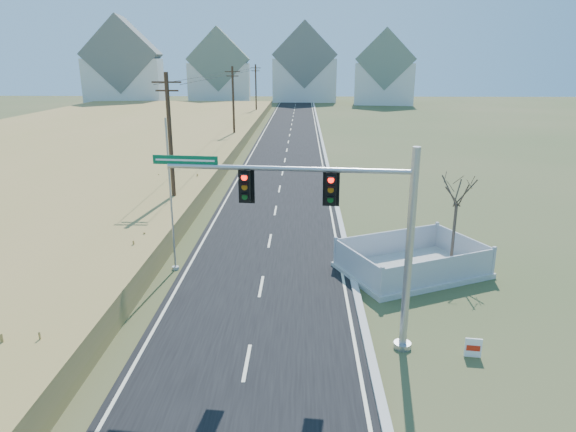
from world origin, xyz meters
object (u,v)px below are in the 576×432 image
Objects in this scene: traffic_signal_mast at (353,227)px; open_sign at (473,348)px; fence_enclosure at (411,267)px; bare_tree at (458,189)px; flagpole at (172,212)px.

open_sign is (4.12, -0.74, -4.00)m from traffic_signal_mast.
traffic_signal_mast reaches higher than fence_enclosure.
bare_tree is at bearing 87.06° from open_sign.
traffic_signal_mast reaches higher than bare_tree.
flagpole is 1.50× the size of bare_tree.
bare_tree is (13.37, 0.71, 1.01)m from flagpole.
traffic_signal_mast is 9.20m from bare_tree.
fence_enclosure is 10.88× the size of open_sign.
bare_tree is (2.07, 0.76, 3.61)m from fence_enclosure.
traffic_signal_mast is 10.32m from flagpole.
traffic_signal_mast is 1.23× the size of flagpole.
traffic_signal_mast is 8.47m from fence_enclosure.
bare_tree reaches higher than fence_enclosure.
open_sign is (0.61, -7.28, 0.08)m from fence_enclosure.
traffic_signal_mast is 5.79m from open_sign.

